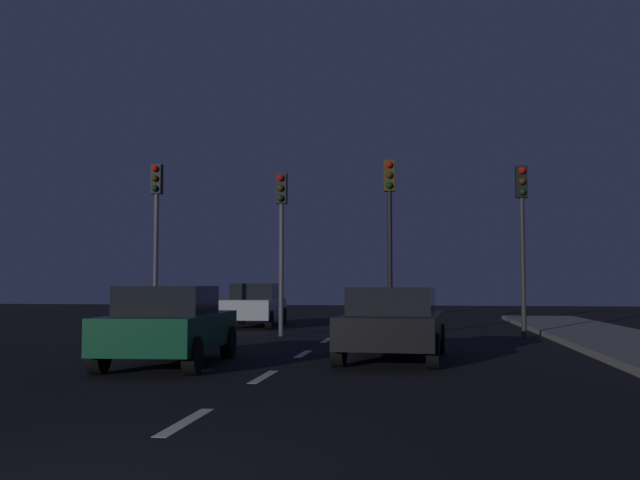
{
  "coord_description": "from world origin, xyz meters",
  "views": [
    {
      "loc": [
        2.56,
        -4.86,
        1.49
      ],
      "look_at": [
        -0.24,
        14.4,
        2.74
      ],
      "focal_mm": 39.5,
      "sensor_mm": 36.0,
      "label": 1
    }
  ],
  "objects_px": {
    "traffic_signal_center_left": "(281,221)",
    "car_oncoming_far": "(255,305)",
    "traffic_signal_center_right": "(390,213)",
    "car_adjacent_lane": "(170,325)",
    "car_stopped_ahead": "(393,323)",
    "traffic_signal_far_left": "(156,215)",
    "traffic_signal_far_right": "(522,217)"
  },
  "relations": [
    {
      "from": "traffic_signal_center_left",
      "to": "car_oncoming_far",
      "type": "distance_m",
      "value": 5.59
    },
    {
      "from": "traffic_signal_center_right",
      "to": "car_adjacent_lane",
      "type": "bearing_deg",
      "value": -116.1
    },
    {
      "from": "car_stopped_ahead",
      "to": "car_adjacent_lane",
      "type": "xyz_separation_m",
      "value": [
        -4.07,
        -1.58,
        0.01
      ]
    },
    {
      "from": "traffic_signal_center_left",
      "to": "traffic_signal_far_left",
      "type": "bearing_deg",
      "value": 179.99
    },
    {
      "from": "car_oncoming_far",
      "to": "traffic_signal_far_left",
      "type": "bearing_deg",
      "value": -113.23
    },
    {
      "from": "traffic_signal_far_left",
      "to": "car_adjacent_lane",
      "type": "bearing_deg",
      "value": -66.63
    },
    {
      "from": "car_stopped_ahead",
      "to": "traffic_signal_far_left",
      "type": "bearing_deg",
      "value": 140.58
    },
    {
      "from": "traffic_signal_center_right",
      "to": "car_oncoming_far",
      "type": "xyz_separation_m",
      "value": [
        -5.08,
        4.58,
        -2.78
      ]
    },
    {
      "from": "traffic_signal_center_right",
      "to": "traffic_signal_far_right",
      "type": "bearing_deg",
      "value": -0.01
    },
    {
      "from": "traffic_signal_far_left",
      "to": "traffic_signal_center_right",
      "type": "xyz_separation_m",
      "value": [
        7.04,
        -0.0,
        -0.03
      ]
    },
    {
      "from": "traffic_signal_far_right",
      "to": "car_oncoming_far",
      "type": "relative_size",
      "value": 1.08
    },
    {
      "from": "car_stopped_ahead",
      "to": "car_adjacent_lane",
      "type": "bearing_deg",
      "value": -158.81
    },
    {
      "from": "traffic_signal_far_left",
      "to": "car_oncoming_far",
      "type": "bearing_deg",
      "value": 66.77
    },
    {
      "from": "car_oncoming_far",
      "to": "traffic_signal_center_left",
      "type": "bearing_deg",
      "value": -67.52
    },
    {
      "from": "traffic_signal_center_left",
      "to": "car_stopped_ahead",
      "type": "bearing_deg",
      "value": -59.92
    },
    {
      "from": "traffic_signal_center_left",
      "to": "car_stopped_ahead",
      "type": "xyz_separation_m",
      "value": [
        3.51,
        -6.06,
        -2.62
      ]
    },
    {
      "from": "car_adjacent_lane",
      "to": "car_oncoming_far",
      "type": "height_order",
      "value": "car_oncoming_far"
    },
    {
      "from": "traffic_signal_far_right",
      "to": "car_stopped_ahead",
      "type": "xyz_separation_m",
      "value": [
        -3.37,
        -6.06,
        -2.66
      ]
    },
    {
      "from": "traffic_signal_far_left",
      "to": "traffic_signal_far_right",
      "type": "relative_size",
      "value": 1.06
    },
    {
      "from": "traffic_signal_far_left",
      "to": "traffic_signal_center_left",
      "type": "bearing_deg",
      "value": -0.01
    },
    {
      "from": "traffic_signal_far_left",
      "to": "traffic_signal_center_right",
      "type": "relative_size",
      "value": 1.01
    },
    {
      "from": "traffic_signal_center_right",
      "to": "car_adjacent_lane",
      "type": "distance_m",
      "value": 8.96
    },
    {
      "from": "traffic_signal_center_left",
      "to": "car_oncoming_far",
      "type": "bearing_deg",
      "value": 112.48
    },
    {
      "from": "traffic_signal_far_left",
      "to": "car_oncoming_far",
      "type": "relative_size",
      "value": 1.15
    },
    {
      "from": "car_stopped_ahead",
      "to": "car_adjacent_lane",
      "type": "distance_m",
      "value": 4.37
    },
    {
      "from": "traffic_signal_center_right",
      "to": "car_oncoming_far",
      "type": "bearing_deg",
      "value": 137.95
    },
    {
      "from": "traffic_signal_center_left",
      "to": "traffic_signal_far_right",
      "type": "bearing_deg",
      "value": 0.0
    },
    {
      "from": "traffic_signal_far_right",
      "to": "car_stopped_ahead",
      "type": "relative_size",
      "value": 1.17
    },
    {
      "from": "traffic_signal_far_left",
      "to": "traffic_signal_far_right",
      "type": "height_order",
      "value": "traffic_signal_far_left"
    },
    {
      "from": "traffic_signal_far_left",
      "to": "car_stopped_ahead",
      "type": "relative_size",
      "value": 1.25
    },
    {
      "from": "traffic_signal_far_right",
      "to": "traffic_signal_far_left",
      "type": "bearing_deg",
      "value": 180.0
    },
    {
      "from": "traffic_signal_center_right",
      "to": "car_adjacent_lane",
      "type": "xyz_separation_m",
      "value": [
        -3.74,
        -7.64,
        -2.81
      ]
    }
  ]
}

